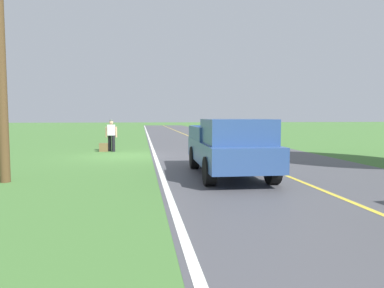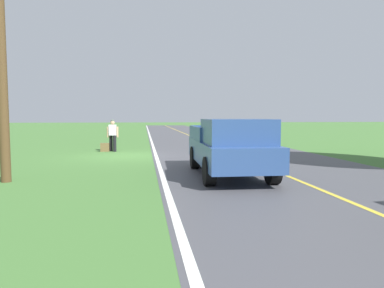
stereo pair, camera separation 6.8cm
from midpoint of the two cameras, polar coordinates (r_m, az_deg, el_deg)
The scene contains 8 objects.
ground_plane at distance 17.27m, azimuth -10.27°, elevation -1.92°, with size 200.00×200.00×0.00m, color #427033.
road_surface at distance 17.85m, azimuth 7.07°, elevation -1.67°, with size 8.27×120.00×0.00m, color #47474C.
lane_edge_line at distance 17.26m, azimuth -5.73°, elevation -1.85°, with size 0.16×117.60×0.00m, color silver.
lane_centre_line at distance 17.85m, azimuth 7.07°, elevation -1.66°, with size 0.14×117.60×0.00m, color gold.
hitchhiker_walking at distance 19.65m, azimuth -12.60°, elevation 1.68°, with size 0.62×0.51×1.75m.
suitcase_carried at distance 19.66m, azimuth -13.81°, elevation -0.53°, with size 0.20×0.46×0.47m, color brown.
pickup_truck_passing at distance 11.20m, azimuth 6.39°, elevation -0.32°, with size 2.20×5.45×1.82m.
utility_pole_roadside at distance 11.64m, azimuth -28.40°, elevation 14.12°, with size 0.28×0.28×7.91m, color brown.
Camera 2 is at (-0.79, 17.15, 1.89)m, focal length 32.98 mm.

